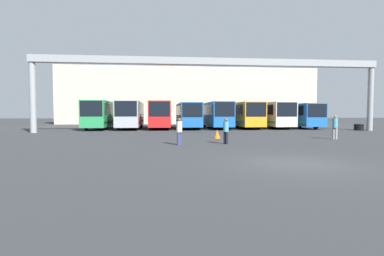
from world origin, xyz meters
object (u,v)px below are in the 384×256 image
object	(u,v)px
bus_slot_7	(297,114)
pedestrian_near_left	(335,126)
bus_slot_1	(131,113)
pedestrian_near_center	(226,130)
bus_slot_6	(269,113)
tire_stack	(359,127)
bus_slot_0	(102,113)
pedestrian_far_center	(179,131)
bus_slot_3	(188,114)
bus_slot_5	(241,114)
traffic_cone	(217,134)
bus_slot_4	(216,113)
bus_slot_2	(160,113)

from	to	relation	value
bus_slot_7	pedestrian_near_left	xyz separation A→B (m)	(-4.90, -16.70, -0.82)
bus_slot_1	pedestrian_near_center	bearing A→B (deg)	-68.17
bus_slot_6	tire_stack	size ratio (longest dim) A/B	10.72
bus_slot_0	pedestrian_far_center	world-z (taller)	bus_slot_0
pedestrian_far_center	bus_slot_3	bearing A→B (deg)	37.92
bus_slot_5	traffic_cone	size ratio (longest dim) A/B	18.82
bus_slot_5	pedestrian_far_center	world-z (taller)	bus_slot_5
bus_slot_5	bus_slot_0	bearing A→B (deg)	-178.12
bus_slot_7	pedestrian_near_left	size ratio (longest dim) A/B	5.69
bus_slot_4	bus_slot_3	bearing A→B (deg)	168.89
pedestrian_far_center	traffic_cone	bearing A→B (deg)	9.17
bus_slot_0	traffic_cone	world-z (taller)	bus_slot_0
bus_slot_1	bus_slot_6	xyz separation A→B (m)	(17.95, 0.13, -0.05)
bus_slot_0	traffic_cone	xyz separation A→B (m)	(11.65, -15.52, -1.60)
tire_stack	traffic_cone	bearing A→B (deg)	-153.86
bus_slot_0	pedestrian_far_center	distance (m)	21.76
bus_slot_6	bus_slot_2	bearing A→B (deg)	179.80
bus_slot_2	bus_slot_4	xyz separation A→B (m)	(7.18, -0.46, -0.02)
bus_slot_2	bus_slot_3	world-z (taller)	bus_slot_2
bus_slot_1	traffic_cone	distance (m)	17.39
bus_slot_6	bus_slot_7	size ratio (longest dim) A/B	1.08
pedestrian_far_center	pedestrian_near_left	bearing A→B (deg)	-31.96
pedestrian_far_center	pedestrian_near_left	world-z (taller)	pedestrian_near_left
bus_slot_0	bus_slot_5	world-z (taller)	bus_slot_0
bus_slot_2	pedestrian_near_left	distance (m)	21.59
pedestrian_near_center	tire_stack	world-z (taller)	pedestrian_near_center
bus_slot_4	pedestrian_far_center	world-z (taller)	bus_slot_4
bus_slot_2	bus_slot_6	xyz separation A→B (m)	(14.36, -0.05, -0.02)
bus_slot_1	bus_slot_6	world-z (taller)	bus_slot_1
bus_slot_4	pedestrian_near_left	size ratio (longest dim) A/B	5.70
bus_slot_2	pedestrian_near_center	world-z (taller)	bus_slot_2
bus_slot_1	pedestrian_near_center	world-z (taller)	bus_slot_1
bus_slot_2	bus_slot_3	bearing A→B (deg)	3.94
bus_slot_4	bus_slot_5	bearing A→B (deg)	16.32
bus_slot_5	bus_slot_7	xyz separation A→B (m)	(7.18, -1.06, -0.09)
bus_slot_3	pedestrian_near_center	world-z (taller)	bus_slot_3
bus_slot_3	bus_slot_6	distance (m)	10.77
bus_slot_3	tire_stack	size ratio (longest dim) A/B	11.29
bus_slot_2	traffic_cone	size ratio (longest dim) A/B	17.03
bus_slot_3	pedestrian_near_center	xyz separation A→B (m)	(0.65, -19.98, -0.95)
traffic_cone	bus_slot_4	bearing A→B (deg)	79.79
bus_slot_3	bus_slot_0	bearing A→B (deg)	-178.71
bus_slot_0	bus_slot_3	size ratio (longest dim) A/B	0.96
bus_slot_0	bus_slot_2	size ratio (longest dim) A/B	1.00
bus_slot_6	pedestrian_near_left	distance (m)	17.19
bus_slot_1	traffic_cone	world-z (taller)	bus_slot_1
bus_slot_5	pedestrian_far_center	distance (m)	22.71
bus_slot_7	bus_slot_2	bearing A→B (deg)	178.50
bus_slot_0	traffic_cone	distance (m)	19.47
bus_slot_2	bus_slot_4	size ratio (longest dim) A/B	1.09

